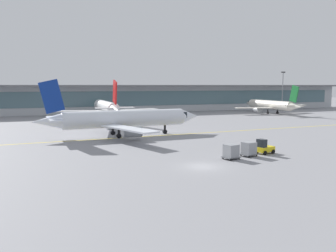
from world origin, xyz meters
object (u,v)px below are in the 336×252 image
Objects in this scene: taxiing_regional_jet at (123,119)px; cargo_dolly_lead at (249,149)px; baggage_tug at (264,147)px; apron_light_mast_1 at (283,89)px; cargo_dolly_trailing at (231,151)px; gate_airplane_1 at (106,107)px; gate_airplane_2 at (270,105)px.

taxiing_regional_jet is 13.21× the size of cargo_dolly_lead.
taxiing_regional_jet is 27.91m from baggage_tug.
apron_light_mast_1 is (59.54, 71.94, 7.15)m from baggage_tug.
cargo_dolly_trailing is (-3.21, -0.82, 0.00)m from cargo_dolly_lead.
cargo_dolly_trailing is (8.29, -25.32, -2.13)m from taxiing_regional_jet.
gate_airplane_1 is at bearing 81.68° from taxiing_regional_jet.
apron_light_mast_1 is (70.60, 12.43, 4.77)m from gate_airplane_1.
cargo_dolly_lead is at bearing -0.00° from cargo_dolly_trailing.
baggage_tug is (14.49, -23.75, -2.30)m from taxiing_regional_jet.
taxiing_regional_jet is at bearing 107.14° from baggage_tug.
gate_airplane_1 is at bearing 88.35° from gate_airplane_2.
apron_light_mast_1 is (62.53, 72.70, 6.99)m from cargo_dolly_lead.
gate_airplane_1 reaches higher than taxiing_regional_jet.
gate_airplane_1 is 13.53× the size of cargo_dolly_trailing.
apron_light_mast_1 is at bearing -79.50° from gate_airplane_1.
apron_light_mast_1 is (74.03, 48.20, 4.86)m from taxiing_regional_jet.
cargo_dolly_lead is (11.50, -24.51, -2.13)m from taxiing_regional_jet.
taxiing_regional_jet reaches higher than cargo_dolly_trailing.
apron_light_mast_1 is at bearing 35.04° from cargo_dolly_lead.
gate_airplane_2 is at bearing 35.76° from cargo_dolly_trailing.
baggage_tug is at bearing -168.96° from gate_airplane_1.
gate_airplane_1 reaches higher than baggage_tug.
gate_airplane_1 is 35.93m from taxiing_regional_jet.
cargo_dolly_trailing is at bearing -131.81° from apron_light_mast_1.
gate_airplane_2 reaches higher than cargo_dolly_lead.
apron_light_mast_1 reaches higher than baggage_tug.
gate_airplane_2 is 68.25m from taxiing_regional_jet.
taxiing_regional_jet is 2.18× the size of apron_light_mast_1.
cargo_dolly_trailing is at bearing 180.00° from cargo_dolly_lead.
cargo_dolly_lead is (8.07, -60.28, -2.22)m from gate_airplane_1.
gate_airplane_2 is 10.10× the size of baggage_tug.
gate_airplane_2 is 11.91× the size of cargo_dolly_lead.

